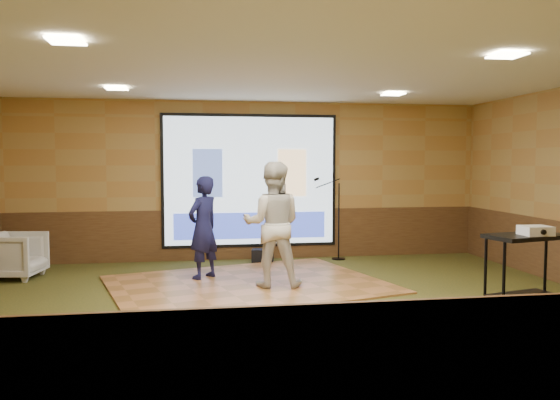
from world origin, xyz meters
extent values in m
plane|color=#2E3819|center=(0.00, 0.00, 0.00)|extent=(9.00, 9.00, 0.00)
cube|color=#A38144|center=(0.00, 3.50, 1.50)|extent=(9.00, 0.04, 3.00)
cube|color=#A38144|center=(0.00, -3.50, 1.50)|extent=(9.00, 0.04, 3.00)
cube|color=silver|center=(0.00, 0.00, 3.00)|extent=(9.00, 7.00, 0.04)
cube|color=#442916|center=(0.00, 3.48, 0.47)|extent=(9.00, 0.04, 0.95)
cube|color=#442916|center=(0.00, -3.48, 0.47)|extent=(9.00, 0.04, 0.95)
cube|color=black|center=(0.00, 3.45, 1.50)|extent=(3.32, 0.03, 2.52)
cube|color=silver|center=(0.00, 3.42, 1.50)|extent=(3.20, 0.02, 2.40)
cube|color=#3E528A|center=(-0.80, 3.40, 1.65)|extent=(0.55, 0.01, 0.90)
cube|color=#EAC287|center=(0.80, 3.40, 1.65)|extent=(0.55, 0.01, 0.90)
cube|color=#3145BA|center=(0.00, 3.40, 0.65)|extent=(2.88, 0.01, 0.50)
cube|color=beige|center=(-2.20, 1.80, 2.97)|extent=(0.32, 0.32, 0.02)
cube|color=beige|center=(2.20, 1.80, 2.97)|extent=(0.32, 0.32, 0.02)
cube|color=beige|center=(-2.20, -1.50, 2.97)|extent=(0.32, 0.32, 0.02)
cube|color=beige|center=(2.20, -1.50, 2.97)|extent=(0.32, 0.32, 0.02)
cube|color=#A96C3E|center=(-0.26, 1.24, 0.01)|extent=(4.61, 3.96, 0.03)
imported|color=#13153E|center=(-0.92, 1.73, 0.83)|extent=(0.69, 0.69, 1.61)
imported|color=beige|center=(0.08, 1.02, 0.95)|extent=(1.00, 0.84, 1.83)
cylinder|color=black|center=(2.45, -1.15, 0.47)|extent=(0.04, 0.04, 0.95)
cylinder|color=black|center=(2.45, -0.75, 0.47)|extent=(0.04, 0.04, 0.95)
cylinder|color=black|center=(3.25, -0.75, 0.47)|extent=(0.04, 0.04, 0.95)
cube|color=black|center=(2.85, -0.95, 0.97)|extent=(0.95, 0.50, 0.05)
cube|color=black|center=(2.85, -0.95, 0.25)|extent=(0.85, 0.45, 0.03)
cube|color=silver|center=(2.90, -1.04, 1.05)|extent=(0.33, 0.28, 0.11)
cylinder|color=black|center=(1.66, 3.17, 0.01)|extent=(0.25, 0.25, 0.02)
cylinder|color=black|center=(1.66, 3.17, 0.73)|extent=(0.02, 0.02, 1.46)
cylinder|color=black|center=(1.45, 3.17, 1.46)|extent=(0.46, 0.02, 0.18)
cylinder|color=black|center=(1.23, 3.17, 1.53)|extent=(0.11, 0.05, 0.08)
imported|color=gray|center=(-3.88, 2.30, 0.37)|extent=(0.92, 0.90, 0.74)
cube|color=black|center=(0.19, 3.07, 0.12)|extent=(0.44, 0.33, 0.25)
camera|label=1|loc=(-1.05, -6.85, 1.86)|focal=35.00mm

